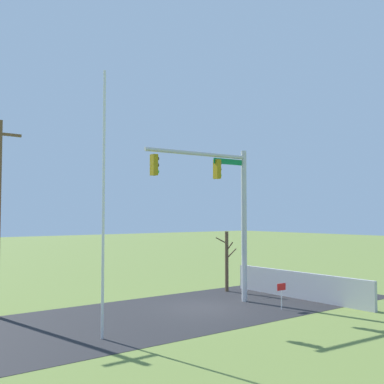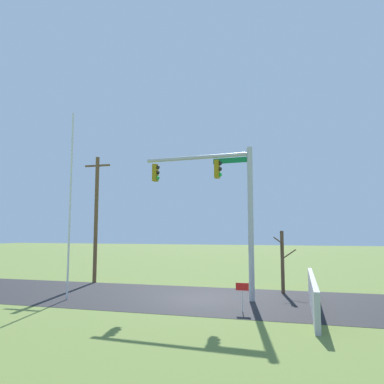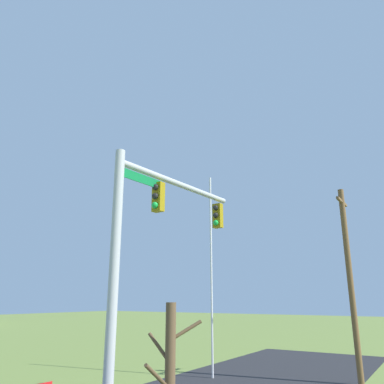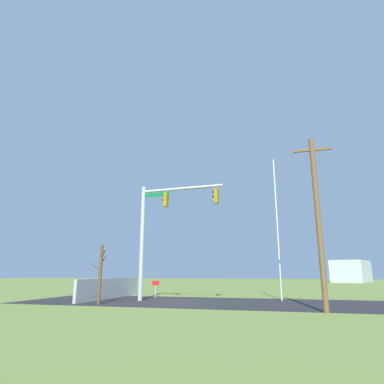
{
  "view_description": "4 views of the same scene",
  "coord_description": "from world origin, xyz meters",
  "px_view_note": "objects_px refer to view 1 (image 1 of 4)",
  "views": [
    {
      "loc": [
        -14.1,
        -17.26,
        4.4
      ],
      "look_at": [
        -1.02,
        -0.35,
        5.48
      ],
      "focal_mm": 43.32,
      "sensor_mm": 36.0,
      "label": 1
    },
    {
      "loc": [
        4.95,
        -18.93,
        3.4
      ],
      "look_at": [
        -0.67,
        0.79,
        5.6
      ],
      "focal_mm": 34.96,
      "sensor_mm": 36.0,
      "label": 2
    },
    {
      "loc": [
        10.43,
        7.4,
        3.53
      ],
      "look_at": [
        -0.26,
        0.65,
        7.06
      ],
      "focal_mm": 35.89,
      "sensor_mm": 36.0,
      "label": 3
    },
    {
      "loc": [
        -6.59,
        21.24,
        1.82
      ],
      "look_at": [
        -1.08,
        0.56,
        7.02
      ],
      "focal_mm": 31.04,
      "sensor_mm": 36.0,
      "label": 4
    }
  ],
  "objects_px": {
    "flagpole": "(103,203)",
    "open_sign": "(281,290)",
    "bare_tree": "(227,260)",
    "signal_mast": "(223,198)"
  },
  "relations": [
    {
      "from": "flagpole",
      "to": "open_sign",
      "type": "relative_size",
      "value": 7.95
    },
    {
      "from": "flagpole",
      "to": "bare_tree",
      "type": "relative_size",
      "value": 2.8
    },
    {
      "from": "bare_tree",
      "to": "flagpole",
      "type": "bearing_deg",
      "value": -154.58
    },
    {
      "from": "signal_mast",
      "to": "open_sign",
      "type": "height_order",
      "value": "signal_mast"
    },
    {
      "from": "flagpole",
      "to": "open_sign",
      "type": "xyz_separation_m",
      "value": [
        8.96,
        -0.48,
        -3.94
      ]
    },
    {
      "from": "flagpole",
      "to": "bare_tree",
      "type": "distance_m",
      "value": 11.95
    },
    {
      "from": "open_sign",
      "to": "signal_mast",
      "type": "bearing_deg",
      "value": 115.54
    },
    {
      "from": "flagpole",
      "to": "bare_tree",
      "type": "xyz_separation_m",
      "value": [
        10.44,
        4.96,
        -3.05
      ]
    },
    {
      "from": "flagpole",
      "to": "bare_tree",
      "type": "bearing_deg",
      "value": 25.42
    },
    {
      "from": "bare_tree",
      "to": "signal_mast",
      "type": "bearing_deg",
      "value": -134.69
    }
  ]
}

